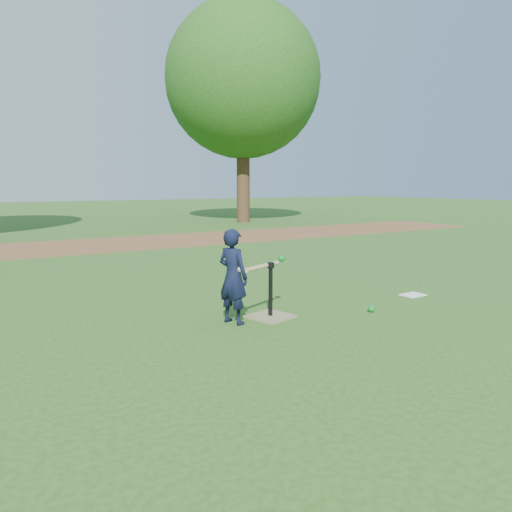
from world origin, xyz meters
TOP-DOWN VIEW (x-y plane):
  - ground at (0.00, 0.00)m, footprint 80.00×80.00m
  - dirt_strip at (0.00, 7.50)m, footprint 24.00×3.00m
  - child at (-0.85, -0.13)m, footprint 0.35×0.42m
  - wiffle_ball_ground at (0.72, -0.59)m, footprint 0.08×0.08m
  - clipboard at (1.82, -0.25)m, footprint 0.31×0.24m
  - batting_tee at (-0.39, -0.15)m, footprint 0.52×0.52m
  - swing_action at (-0.47, -0.15)m, footprint 0.71×0.30m
  - tree_right at (6.50, 12.00)m, footprint 5.80×5.80m

SIDE VIEW (x-z plane):
  - ground at x=0.00m, z-range 0.00..0.00m
  - dirt_strip at x=0.00m, z-range 0.00..0.01m
  - clipboard at x=1.82m, z-range 0.00..0.01m
  - wiffle_ball_ground at x=0.72m, z-range 0.00..0.08m
  - batting_tee at x=-0.39m, z-range -0.20..0.42m
  - child at x=-0.85m, z-range 0.00..1.00m
  - swing_action at x=-0.47m, z-range 0.54..0.65m
  - tree_right at x=6.50m, z-range 1.19..9.39m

